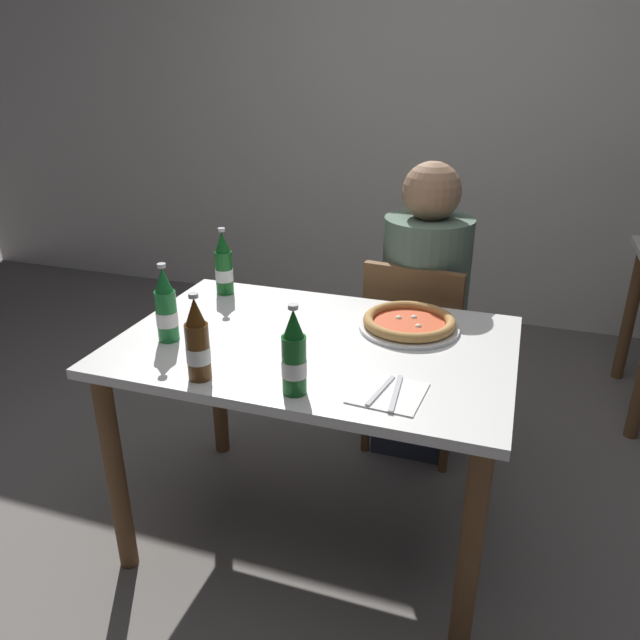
{
  "coord_description": "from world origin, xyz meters",
  "views": [
    {
      "loc": [
        0.56,
        -1.6,
        1.55
      ],
      "look_at": [
        0.0,
        0.05,
        0.8
      ],
      "focal_mm": 34.21,
      "sensor_mm": 36.0,
      "label": 1
    }
  ],
  "objects_px": {
    "dining_table_main": "(315,374)",
    "beer_bottle_extra": "(294,357)",
    "beer_bottle_left": "(198,344)",
    "diner_seated": "(422,320)",
    "beer_bottle_right": "(224,266)",
    "napkin_with_cutlery": "(388,393)",
    "pizza_margherita_near": "(409,323)",
    "chair_behind_table": "(417,347)",
    "beer_bottle_center": "(166,309)"
  },
  "relations": [
    {
      "from": "beer_bottle_left",
      "to": "napkin_with_cutlery",
      "type": "height_order",
      "value": "beer_bottle_left"
    },
    {
      "from": "dining_table_main",
      "to": "diner_seated",
      "type": "relative_size",
      "value": 0.99
    },
    {
      "from": "dining_table_main",
      "to": "beer_bottle_center",
      "type": "height_order",
      "value": "beer_bottle_center"
    },
    {
      "from": "diner_seated",
      "to": "beer_bottle_center",
      "type": "distance_m",
      "value": 1.07
    },
    {
      "from": "chair_behind_table",
      "to": "pizza_margherita_near",
      "type": "relative_size",
      "value": 2.64
    },
    {
      "from": "diner_seated",
      "to": "napkin_with_cutlery",
      "type": "height_order",
      "value": "diner_seated"
    },
    {
      "from": "beer_bottle_right",
      "to": "beer_bottle_extra",
      "type": "xyz_separation_m",
      "value": [
        0.5,
        -0.6,
        0.0
      ]
    },
    {
      "from": "beer_bottle_center",
      "to": "beer_bottle_extra",
      "type": "relative_size",
      "value": 1.0
    },
    {
      "from": "chair_behind_table",
      "to": "diner_seated",
      "type": "bearing_deg",
      "value": -92.61
    },
    {
      "from": "dining_table_main",
      "to": "pizza_margherita_near",
      "type": "distance_m",
      "value": 0.34
    },
    {
      "from": "dining_table_main",
      "to": "beer_bottle_center",
      "type": "distance_m",
      "value": 0.5
    },
    {
      "from": "diner_seated",
      "to": "beer_bottle_left",
      "type": "relative_size",
      "value": 4.89
    },
    {
      "from": "dining_table_main",
      "to": "beer_bottle_right",
      "type": "bearing_deg",
      "value": 147.55
    },
    {
      "from": "diner_seated",
      "to": "beer_bottle_extra",
      "type": "relative_size",
      "value": 4.89
    },
    {
      "from": "dining_table_main",
      "to": "beer_bottle_extra",
      "type": "height_order",
      "value": "beer_bottle_extra"
    },
    {
      "from": "beer_bottle_extra",
      "to": "napkin_with_cutlery",
      "type": "relative_size",
      "value": 1.28
    },
    {
      "from": "diner_seated",
      "to": "beer_bottle_left",
      "type": "bearing_deg",
      "value": -114.57
    },
    {
      "from": "beer_bottle_center",
      "to": "beer_bottle_extra",
      "type": "height_order",
      "value": "same"
    },
    {
      "from": "beer_bottle_left",
      "to": "beer_bottle_extra",
      "type": "distance_m",
      "value": 0.27
    },
    {
      "from": "napkin_with_cutlery",
      "to": "beer_bottle_right",
      "type": "bearing_deg",
      "value": 144.34
    },
    {
      "from": "chair_behind_table",
      "to": "diner_seated",
      "type": "xyz_separation_m",
      "value": [
        0.01,
        0.05,
        0.1
      ]
    },
    {
      "from": "dining_table_main",
      "to": "napkin_with_cutlery",
      "type": "height_order",
      "value": "napkin_with_cutlery"
    },
    {
      "from": "beer_bottle_left",
      "to": "napkin_with_cutlery",
      "type": "bearing_deg",
      "value": 9.03
    },
    {
      "from": "dining_table_main",
      "to": "pizza_margherita_near",
      "type": "bearing_deg",
      "value": 35.48
    },
    {
      "from": "beer_bottle_left",
      "to": "beer_bottle_center",
      "type": "distance_m",
      "value": 0.28
    },
    {
      "from": "chair_behind_table",
      "to": "beer_bottle_center",
      "type": "xyz_separation_m",
      "value": [
        -0.65,
        -0.74,
        0.37
      ]
    },
    {
      "from": "beer_bottle_left",
      "to": "chair_behind_table",
      "type": "bearing_deg",
      "value": 64.68
    },
    {
      "from": "chair_behind_table",
      "to": "napkin_with_cutlery",
      "type": "distance_m",
      "value": 0.9
    },
    {
      "from": "beer_bottle_left",
      "to": "beer_bottle_center",
      "type": "bearing_deg",
      "value": 138.5
    },
    {
      "from": "beer_bottle_center",
      "to": "napkin_with_cutlery",
      "type": "bearing_deg",
      "value": -8.49
    },
    {
      "from": "beer_bottle_right",
      "to": "beer_bottle_extra",
      "type": "relative_size",
      "value": 1.0
    },
    {
      "from": "chair_behind_table",
      "to": "beer_bottle_left",
      "type": "xyz_separation_m",
      "value": [
        -0.44,
        -0.93,
        0.37
      ]
    },
    {
      "from": "pizza_margherita_near",
      "to": "beer_bottle_left",
      "type": "height_order",
      "value": "beer_bottle_left"
    },
    {
      "from": "beer_bottle_extra",
      "to": "napkin_with_cutlery",
      "type": "xyz_separation_m",
      "value": [
        0.23,
        0.07,
        -0.1
      ]
    },
    {
      "from": "beer_bottle_center",
      "to": "beer_bottle_right",
      "type": "distance_m",
      "value": 0.42
    },
    {
      "from": "diner_seated",
      "to": "beer_bottle_center",
      "type": "xyz_separation_m",
      "value": [
        -0.66,
        -0.79,
        0.27
      ]
    },
    {
      "from": "beer_bottle_right",
      "to": "napkin_with_cutlery",
      "type": "distance_m",
      "value": 0.91
    },
    {
      "from": "pizza_margherita_near",
      "to": "beer_bottle_extra",
      "type": "distance_m",
      "value": 0.54
    },
    {
      "from": "dining_table_main",
      "to": "beer_bottle_left",
      "type": "height_order",
      "value": "beer_bottle_left"
    },
    {
      "from": "beer_bottle_left",
      "to": "diner_seated",
      "type": "bearing_deg",
      "value": 65.43
    },
    {
      "from": "diner_seated",
      "to": "beer_bottle_extra",
      "type": "bearing_deg",
      "value": -100.38
    },
    {
      "from": "napkin_with_cutlery",
      "to": "beer_bottle_extra",
      "type": "bearing_deg",
      "value": -163.26
    },
    {
      "from": "chair_behind_table",
      "to": "beer_bottle_center",
      "type": "height_order",
      "value": "beer_bottle_center"
    },
    {
      "from": "beer_bottle_extra",
      "to": "napkin_with_cutlery",
      "type": "bearing_deg",
      "value": 16.74
    },
    {
      "from": "pizza_margherita_near",
      "to": "beer_bottle_extra",
      "type": "height_order",
      "value": "beer_bottle_extra"
    },
    {
      "from": "dining_table_main",
      "to": "chair_behind_table",
      "type": "bearing_deg",
      "value": 70.01
    },
    {
      "from": "dining_table_main",
      "to": "pizza_margherita_near",
      "type": "relative_size",
      "value": 3.73
    },
    {
      "from": "dining_table_main",
      "to": "diner_seated",
      "type": "xyz_separation_m",
      "value": [
        0.23,
        0.66,
        -0.05
      ]
    },
    {
      "from": "beer_bottle_right",
      "to": "pizza_margherita_near",
      "type": "bearing_deg",
      "value": -8.26
    },
    {
      "from": "beer_bottle_left",
      "to": "beer_bottle_right",
      "type": "distance_m",
      "value": 0.65
    }
  ]
}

